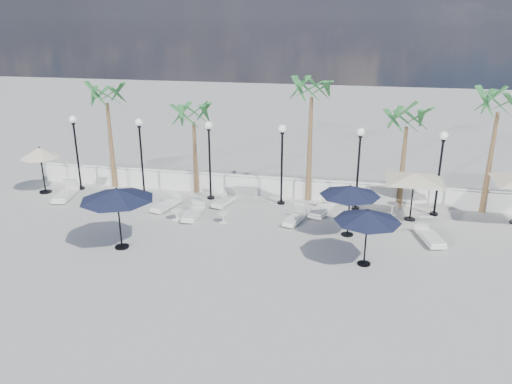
% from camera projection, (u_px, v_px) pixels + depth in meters
% --- Properties ---
extents(ground, '(100.00, 100.00, 0.00)m').
position_uv_depth(ground, '(253.00, 267.00, 17.90)').
color(ground, '#A9A9A4').
rests_on(ground, ground).
extents(balustrade, '(26.00, 0.30, 1.01)m').
position_uv_depth(balustrade, '(284.00, 188.00, 24.66)').
color(balustrade, silver).
rests_on(balustrade, ground).
extents(lamppost_0, '(0.36, 0.36, 3.84)m').
position_uv_depth(lamppost_0, '(76.00, 142.00, 25.06)').
color(lamppost_0, black).
rests_on(lamppost_0, ground).
extents(lamppost_1, '(0.36, 0.36, 3.84)m').
position_uv_depth(lamppost_1, '(141.00, 146.00, 24.39)').
color(lamppost_1, black).
rests_on(lamppost_1, ground).
extents(lamppost_2, '(0.36, 0.36, 3.84)m').
position_uv_depth(lamppost_2, '(209.00, 149.00, 23.73)').
color(lamppost_2, black).
rests_on(lamppost_2, ground).
extents(lamppost_3, '(0.36, 0.36, 3.84)m').
position_uv_depth(lamppost_3, '(282.00, 153.00, 23.06)').
color(lamppost_3, black).
rests_on(lamppost_3, ground).
extents(lamppost_4, '(0.36, 0.36, 3.84)m').
position_uv_depth(lamppost_4, '(359.00, 157.00, 22.40)').
color(lamppost_4, black).
rests_on(lamppost_4, ground).
extents(lamppost_5, '(0.36, 0.36, 3.84)m').
position_uv_depth(lamppost_5, '(441.00, 162.00, 21.73)').
color(lamppost_5, black).
rests_on(lamppost_5, ground).
extents(palm_0, '(2.60, 2.60, 5.50)m').
position_uv_depth(palm_0, '(107.00, 100.00, 24.83)').
color(palm_0, brown).
rests_on(palm_0, ground).
extents(palm_1, '(2.60, 2.60, 4.70)m').
position_uv_depth(palm_1, '(193.00, 119.00, 24.23)').
color(palm_1, brown).
rests_on(palm_1, ground).
extents(palm_2, '(2.60, 2.60, 6.10)m').
position_uv_depth(palm_2, '(312.00, 94.00, 22.69)').
color(palm_2, brown).
rests_on(palm_2, ground).
extents(palm_3, '(2.60, 2.60, 4.90)m').
position_uv_depth(palm_3, '(407.00, 124.00, 22.27)').
color(palm_3, brown).
rests_on(palm_3, ground).
extents(palm_4, '(2.60, 2.60, 5.70)m').
position_uv_depth(palm_4, '(498.00, 109.00, 21.30)').
color(palm_4, brown).
rests_on(palm_4, ground).
extents(lounger_0, '(1.10, 2.21, 0.79)m').
position_uv_depth(lounger_0, '(66.00, 193.00, 24.50)').
color(lounger_0, silver).
rests_on(lounger_0, ground).
extents(lounger_1, '(0.90, 1.76, 0.63)m').
position_uv_depth(lounger_1, '(225.00, 200.00, 23.73)').
color(lounger_1, silver).
rests_on(lounger_1, ground).
extents(lounger_2, '(1.00, 1.92, 0.69)m').
position_uv_depth(lounger_2, '(167.00, 204.00, 23.22)').
color(lounger_2, silver).
rests_on(lounger_2, ground).
extents(lounger_3, '(0.66, 1.90, 0.71)m').
position_uv_depth(lounger_3, '(193.00, 212.00, 22.24)').
color(lounger_3, silver).
rests_on(lounger_3, ground).
extents(lounger_4, '(1.13, 2.06, 0.74)m').
position_uv_depth(lounger_4, '(322.00, 208.00, 22.62)').
color(lounger_4, silver).
rests_on(lounger_4, ground).
extents(lounger_5, '(0.95, 1.70, 0.61)m').
position_uv_depth(lounger_5, '(295.00, 218.00, 21.66)').
color(lounger_5, silver).
rests_on(lounger_5, ground).
extents(lounger_6, '(1.12, 2.05, 0.73)m').
position_uv_depth(lounger_6, '(430.00, 235.00, 19.87)').
color(lounger_6, silver).
rests_on(lounger_6, ground).
extents(side_table_0, '(0.48, 0.48, 0.46)m').
position_uv_depth(side_table_0, '(176.00, 214.00, 21.94)').
color(side_table_0, silver).
rests_on(side_table_0, ground).
extents(side_table_1, '(0.45, 0.45, 0.44)m').
position_uv_depth(side_table_1, '(223.00, 217.00, 21.64)').
color(side_table_1, silver).
rests_on(side_table_1, ground).
extents(side_table_2, '(0.53, 0.53, 0.52)m').
position_uv_depth(side_table_2, '(392.00, 208.00, 22.54)').
color(side_table_2, silver).
rests_on(side_table_2, ground).
extents(parasol_navy_left, '(2.82, 2.82, 2.49)m').
position_uv_depth(parasol_navy_left, '(117.00, 195.00, 18.65)').
color(parasol_navy_left, black).
rests_on(parasol_navy_left, ground).
extents(parasol_navy_mid, '(2.44, 2.44, 2.19)m').
position_uv_depth(parasol_navy_mid, '(350.00, 191.00, 19.84)').
color(parasol_navy_mid, black).
rests_on(parasol_navy_mid, ground).
extents(parasol_navy_right, '(2.39, 2.39, 2.14)m').
position_uv_depth(parasol_navy_right, '(368.00, 216.00, 17.45)').
color(parasol_navy_right, black).
rests_on(parasol_navy_right, ground).
extents(parasol_cream_sq_a, '(4.73, 4.73, 2.32)m').
position_uv_depth(parasol_cream_sq_a, '(415.00, 173.00, 21.31)').
color(parasol_cream_sq_a, black).
rests_on(parasol_cream_sq_a, ground).
extents(parasol_cream_small, '(1.97, 1.97, 2.41)m').
position_uv_depth(parasol_cream_small, '(40.00, 153.00, 24.70)').
color(parasol_cream_small, black).
rests_on(parasol_cream_small, ground).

